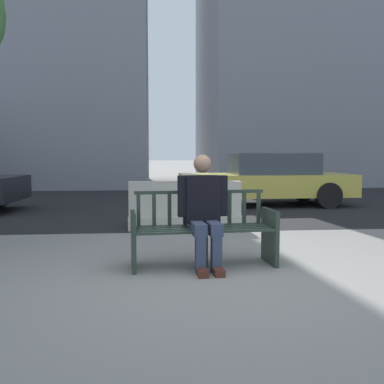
{
  "coord_description": "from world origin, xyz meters",
  "views": [
    {
      "loc": [
        -0.77,
        -4.48,
        1.31
      ],
      "look_at": [
        -0.18,
        1.96,
        0.75
      ],
      "focal_mm": 40.0,
      "sensor_mm": 36.0,
      "label": 1
    }
  ],
  "objects": [
    {
      "name": "jersey_barrier_centre",
      "position": [
        -0.2,
        3.15,
        0.34
      ],
      "size": [
        2.01,
        0.71,
        0.84
      ],
      "color": "#ADA89E",
      "rests_on": "ground"
    },
    {
      "name": "car_taxi_near",
      "position": [
        2.19,
        6.44,
        0.68
      ],
      "size": [
        4.42,
        2.01,
        1.35
      ],
      "color": "#DBC64C",
      "rests_on": "ground"
    },
    {
      "name": "seated_person",
      "position": [
        -0.18,
        0.43,
        0.69
      ],
      "size": [
        0.59,
        0.74,
        1.31
      ],
      "color": "black",
      "rests_on": "ground"
    },
    {
      "name": "ground_plane",
      "position": [
        0.0,
        0.0,
        0.0
      ],
      "size": [
        200.0,
        200.0,
        0.0
      ],
      "primitive_type": "plane",
      "color": "gray"
    },
    {
      "name": "street_bench",
      "position": [
        -0.18,
        0.49,
        0.4
      ],
      "size": [
        1.72,
        0.65,
        0.88
      ],
      "color": "#28382D",
      "rests_on": "ground"
    },
    {
      "name": "street_asphalt",
      "position": [
        0.0,
        8.7,
        0.0
      ],
      "size": [
        120.0,
        12.0,
        0.01
      ],
      "primitive_type": "cube",
      "color": "black",
      "rests_on": "ground"
    }
  ]
}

